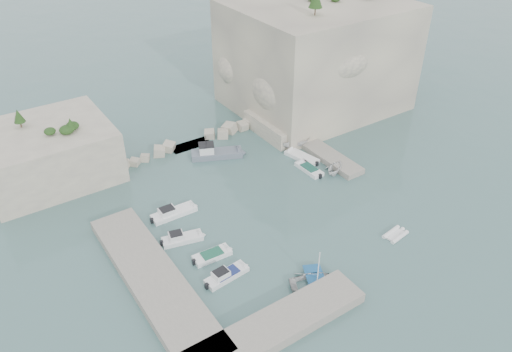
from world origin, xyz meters
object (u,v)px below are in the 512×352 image
motorboat_d (227,277)px  work_boat (217,156)px  tender_east_b (309,171)px  motorboat_a (174,215)px  inflatable_dinghy (395,236)px  rowboat (317,286)px  tender_east_d (295,148)px  motorboat_c (212,257)px  tender_east_c (302,159)px  tender_east_a (334,173)px  motorboat_b (183,241)px

motorboat_d → work_boat: (11.11, 21.27, 0.00)m
work_boat → tender_east_b: bearing=-25.7°
motorboat_a → inflatable_dinghy: 25.96m
rowboat → motorboat_a: bearing=45.4°
tender_east_d → motorboat_c: bearing=138.5°
inflatable_dinghy → tender_east_c: (1.50, 19.08, 0.00)m
tender_east_d → work_boat: size_ratio=0.60×
motorboat_c → rowboat: 11.63m
tender_east_b → tender_east_c: (1.13, 3.02, 0.00)m
motorboat_a → work_boat: bearing=39.3°
inflatable_dinghy → tender_east_a: (2.93, 13.73, 0.00)m
motorboat_b → tender_east_a: 23.45m
motorboat_a → tender_east_d: (21.77, 4.62, 0.00)m
tender_east_b → rowboat: bearing=141.9°
motorboat_d → rowboat: (6.95, -6.04, 0.00)m
motorboat_c → motorboat_b: size_ratio=0.92×
rowboat → tender_east_c: rowboat is taller
motorboat_c → tender_east_b: 20.85m
motorboat_a → tender_east_b: 19.63m
motorboat_c → motorboat_a: bearing=93.4°
motorboat_a → inflatable_dinghy: motorboat_a is taller
motorboat_d → tender_east_b: 22.55m
rowboat → tender_east_c: bearing=-9.6°
motorboat_c → tender_east_a: (21.99, 5.25, 0.00)m
motorboat_c → motorboat_b: motorboat_b is taller
rowboat → motorboat_b: bearing=55.8°
motorboat_a → rowboat: bearing=-69.0°
motorboat_d → tender_east_d: (21.85, 17.06, 0.00)m
tender_east_d → motorboat_d: bearing=144.3°
motorboat_b → inflatable_dinghy: size_ratio=1.59×
tender_east_b → tender_east_d: bearing=-21.4°
motorboat_a → tender_east_a: bearing=-9.0°
motorboat_b → tender_east_c: (22.00, 6.41, 0.00)m
motorboat_c → tender_east_b: (19.43, 7.57, 0.00)m
motorboat_a → tender_east_b: bearing=-3.5°
motorboat_b → tender_east_d: (23.06, 9.42, 0.00)m
tender_east_b → work_boat: 13.34m
motorboat_d → motorboat_a: same height
motorboat_a → tender_east_c: (20.71, 1.61, 0.00)m
motorboat_a → tender_east_c: motorboat_a is taller
motorboat_d → motorboat_b: 7.73m
work_boat → motorboat_d: bearing=-93.1°
rowboat → tender_east_d: 27.49m
motorboat_b → work_boat: (12.32, 13.63, 0.00)m
motorboat_d → tender_east_c: bearing=28.3°
motorboat_a → inflatable_dinghy: size_ratio=1.92×
tender_east_c → motorboat_c: bearing=105.2°
motorboat_d → tender_east_a: (22.22, 8.71, 0.00)m
motorboat_b → rowboat: 15.93m
rowboat → tender_east_a: tender_east_a is taller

